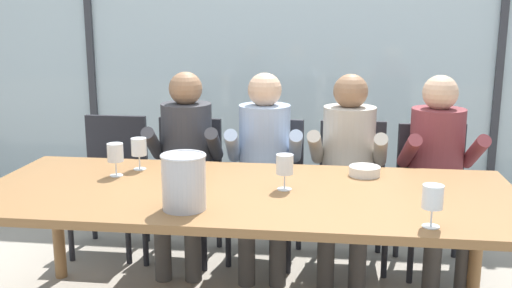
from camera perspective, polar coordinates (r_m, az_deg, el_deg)
The scene contains 21 objects.
ground at distance 4.04m, azimuth 1.21°, elevation -10.16°, with size 14.00×14.00×0.00m, color #9E9384.
window_glass_panel at distance 5.12m, azimuth 3.01°, elevation 9.68°, with size 7.80×0.03×2.60m, color silver.
window_mullion_left at distance 5.52m, azimuth -15.73°, elevation 9.45°, with size 0.06×0.06×2.60m, color #38383D.
window_mullion_right at distance 5.26m, azimuth 22.64°, elevation 8.82°, with size 0.06×0.06×2.60m, color #38383D.
hillside_vineyard at distance 8.22m, azimuth 4.67°, elevation 7.07°, with size 13.80×2.40×1.54m, color #386633.
dining_table at distance 2.87m, azimuth -0.91°, elevation -5.61°, with size 2.60×1.05×0.72m.
chair_near_curtain at distance 4.06m, azimuth -13.72°, elevation -2.68°, with size 0.44×0.44×0.88m.
chair_left_of_center at distance 3.88m, azimuth -6.74°, elevation -3.10°, with size 0.46×0.46×0.88m.
chair_center at distance 3.83m, azimuth 1.19°, elevation -3.24°, with size 0.49×0.49×0.88m.
chair_right_of_center at distance 3.80m, azimuth 9.30°, elevation -3.54°, with size 0.45×0.45×0.88m.
chair_near_window_right at distance 3.82m, azimuth 16.81°, elevation -3.82°, with size 0.49×0.49×0.88m.
person_charcoal_jacket at distance 3.71m, azimuth -6.87°, elevation -1.06°, with size 0.48×0.63×1.20m.
person_pale_blue_shirt at distance 3.63m, azimuth 0.79°, elevation -1.31°, with size 0.49×0.63×1.20m.
person_beige_jumper at distance 3.60m, azimuth 8.86°, elevation -1.55°, with size 0.48×0.63×1.20m.
person_maroon_top at distance 3.66m, azimuth 17.29°, elevation -1.77°, with size 0.49×0.63×1.20m.
ice_bucket_primary at distance 2.57m, azimuth -6.99°, elevation -3.57°, with size 0.20×0.20×0.25m.
tasting_bowl at distance 3.15m, azimuth 10.46°, elevation -2.58°, with size 0.16×0.16×0.05m, color silver.
wine_glass_by_left_taster at distance 2.83m, azimuth 2.79°, elevation -2.14°, with size 0.08×0.08×0.17m.
wine_glass_near_bucket at distance 3.15m, azimuth -13.45°, elevation -0.95°, with size 0.08×0.08×0.17m.
wine_glass_center_pour at distance 3.26m, azimuth -11.26°, elevation -0.41°, with size 0.08×0.08×0.17m.
wine_glass_by_right_taster at distance 2.44m, azimuth 16.72°, elevation -4.99°, with size 0.08×0.08×0.17m.
Camera 1 is at (0.40, -2.70, 1.57)m, focal length 41.35 mm.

